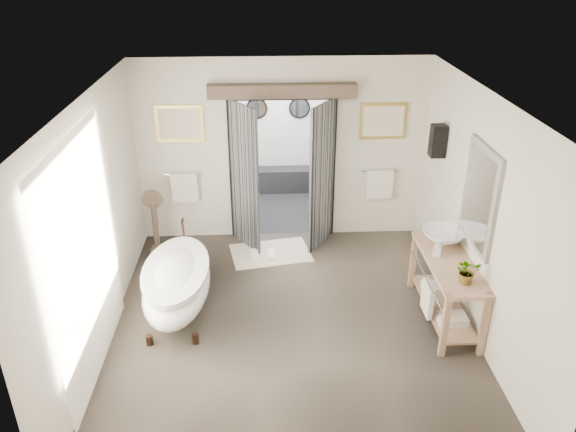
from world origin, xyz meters
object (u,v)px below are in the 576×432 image
object	(u,v)px
vanity	(445,285)
basin	(443,237)
clawfoot_tub	(177,283)
rug	(271,253)

from	to	relation	value
vanity	basin	world-z (taller)	basin
vanity	basin	size ratio (longest dim) A/B	2.85
clawfoot_tub	vanity	size ratio (longest dim) A/B	1.17
basin	clawfoot_tub	bearing A→B (deg)	-157.36
vanity	rug	size ratio (longest dim) A/B	1.33
vanity	basin	distance (m)	0.62
vanity	basin	xyz separation A→B (m)	(0.06, 0.44, 0.44)
clawfoot_tub	basin	distance (m)	3.49
clawfoot_tub	rug	size ratio (longest dim) A/B	1.56
rug	basin	world-z (taller)	basin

